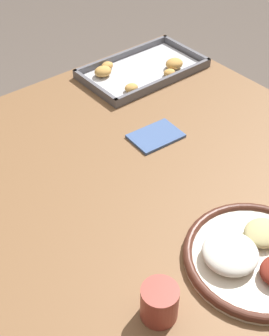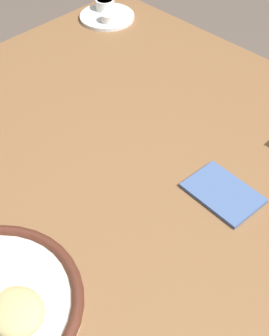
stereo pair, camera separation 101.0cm
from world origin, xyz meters
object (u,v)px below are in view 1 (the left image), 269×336
(dinner_plate, at_px, (254,256))
(drinking_cup, at_px, (159,303))
(napkin, at_px, (156,136))
(baking_tray, at_px, (142,70))

(dinner_plate, height_order, drinking_cup, drinking_cup)
(dinner_plate, relative_size, drinking_cup, 3.99)
(drinking_cup, xyz_separation_m, napkin, (0.35, 0.41, -0.03))
(baking_tray, relative_size, drinking_cup, 5.26)
(drinking_cup, distance_m, napkin, 0.54)
(dinner_plate, distance_m, napkin, 0.46)
(drinking_cup, bearing_deg, napkin, 49.69)
(drinking_cup, relative_size, napkin, 0.53)
(drinking_cup, bearing_deg, baking_tray, 52.36)
(dinner_plate, height_order, baking_tray, dinner_plate)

